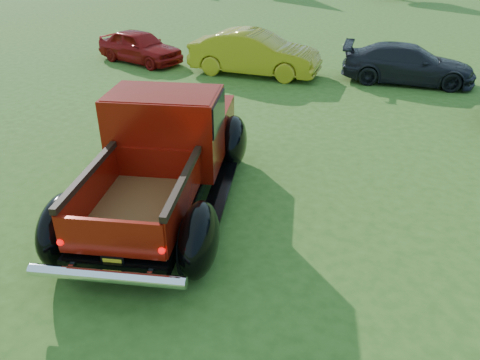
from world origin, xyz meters
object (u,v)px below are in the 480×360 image
Objects in this scene: show_car_red at (140,46)px; show_car_grey at (408,64)px; pickup_truck at (167,148)px; show_car_yellow at (255,53)px.

show_car_grey is at bearing -69.74° from show_car_red.
show_car_red is (-6.90, 7.88, -0.39)m from pickup_truck.
pickup_truck is 1.39× the size of show_car_grey.
show_car_yellow is at bearing 95.78° from show_car_grey.
show_car_yellow is (4.66, 0.55, 0.14)m from show_car_red.
pickup_truck is 8.72m from show_car_yellow.
show_car_yellow is (-2.24, 8.43, -0.24)m from pickup_truck.
show_car_yellow is 5.23m from show_car_grey.
show_car_red is at bearing 88.60° from show_car_yellow.
show_car_grey is (5.00, 1.52, -0.12)m from show_car_yellow.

